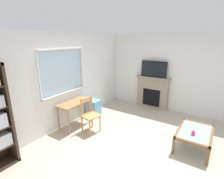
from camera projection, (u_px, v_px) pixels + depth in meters
name	position (u px, v px, depth m)	size (l,w,h in m)	color
ground	(135.00, 149.00, 3.87)	(6.23, 5.40, 0.02)	#B2A893
wall_back_with_window	(63.00, 82.00, 4.67)	(5.23, 0.15, 2.54)	silver
wall_right	(172.00, 73.00, 5.66)	(0.12, 4.60, 2.54)	silver
desk_under_window	(75.00, 106.00, 4.71)	(0.97, 0.47, 0.72)	#A37547
wooden_chair	(90.00, 115.00, 4.48)	(0.49, 0.47, 0.90)	tan
plastic_drawer_unit	(93.00, 108.00, 5.50)	(0.35, 0.40, 0.50)	#72ADDB
fireplace	(152.00, 92.00, 6.03)	(0.26, 1.18, 1.11)	gray
tv	(154.00, 69.00, 5.78)	(0.06, 0.87, 0.54)	black
coffee_table	(195.00, 133.00, 3.82)	(1.03, 0.70, 0.41)	#8C9E99
sippy_cup	(193.00, 133.00, 3.65)	(0.07, 0.07, 0.09)	#DB3D84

